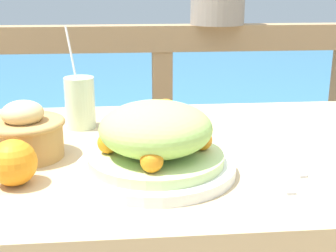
# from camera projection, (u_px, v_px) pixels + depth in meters

# --- Properties ---
(patio_table) EXTENTS (1.18, 0.73, 0.75)m
(patio_table) POSITION_uv_depth(u_px,v_px,m) (188.00, 192.00, 1.04)
(patio_table) COLOR tan
(patio_table) RESTS_ON ground_plane
(railing_fence) EXTENTS (2.80, 0.08, 0.95)m
(railing_fence) POSITION_uv_depth(u_px,v_px,m) (162.00, 105.00, 1.72)
(railing_fence) COLOR #937551
(railing_fence) RESTS_ON ground_plane
(sea_backdrop) EXTENTS (12.00, 4.00, 0.45)m
(sea_backdrop) POSITION_uv_depth(u_px,v_px,m) (140.00, 83.00, 4.22)
(sea_backdrop) COLOR teal
(sea_backdrop) RESTS_ON ground_plane
(salad_plate) EXTENTS (0.30, 0.30, 0.14)m
(salad_plate) POSITION_uv_depth(u_px,v_px,m) (156.00, 143.00, 0.86)
(salad_plate) COLOR white
(salad_plate) RESTS_ON patio_table
(drink_glass) EXTENTS (0.07, 0.07, 0.25)m
(drink_glass) POSITION_uv_depth(u_px,v_px,m) (80.00, 102.00, 1.14)
(drink_glass) COLOR beige
(drink_glass) RESTS_ON patio_table
(bread_basket) EXTENTS (0.16, 0.16, 0.12)m
(bread_basket) POSITION_uv_depth(u_px,v_px,m) (24.00, 133.00, 0.94)
(bread_basket) COLOR #AD7F47
(bread_basket) RESTS_ON patio_table
(fork) EXTENTS (0.02, 0.18, 0.00)m
(fork) POSITION_uv_depth(u_px,v_px,m) (273.00, 173.00, 0.87)
(fork) COLOR silver
(fork) RESTS_ON patio_table
(knife) EXTENTS (0.04, 0.18, 0.00)m
(knife) POSITION_uv_depth(u_px,v_px,m) (282.00, 159.00, 0.94)
(knife) COLOR silver
(knife) RESTS_ON patio_table
(orange_near_basket) EXTENTS (0.08, 0.08, 0.08)m
(orange_near_basket) POSITION_uv_depth(u_px,v_px,m) (13.00, 163.00, 0.82)
(orange_near_basket) COLOR orange
(orange_near_basket) RESTS_ON patio_table
(orange_near_glass) EXTENTS (0.07, 0.07, 0.07)m
(orange_near_glass) POSITION_uv_depth(u_px,v_px,m) (166.00, 113.00, 1.15)
(orange_near_glass) COLOR orange
(orange_near_glass) RESTS_ON patio_table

